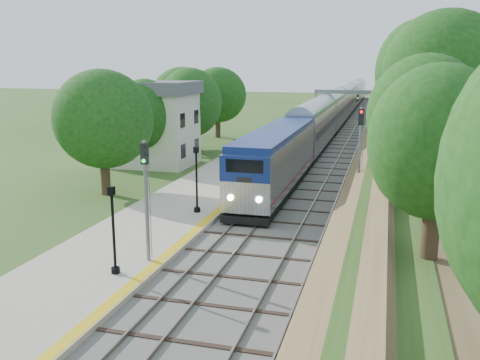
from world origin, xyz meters
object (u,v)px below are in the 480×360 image
(signal_gantry, at_px, (346,101))
(lamppost_far, at_px, (197,183))
(lamppost_mid, at_px, (114,235))
(signal_farside, at_px, (360,146))
(signal_platform, at_px, (146,188))
(station_building, at_px, (150,123))
(train, at_px, (339,108))

(signal_gantry, xyz_separation_m, lamppost_far, (-6.02, -40.91, -2.56))
(lamppost_mid, height_order, signal_farside, signal_farside)
(lamppost_mid, distance_m, signal_platform, 2.72)
(lamppost_far, bearing_deg, lamppost_mid, -90.52)
(signal_gantry, distance_m, signal_platform, 49.88)
(station_building, bearing_deg, lamppost_far, -56.72)
(station_building, bearing_deg, train, 72.28)
(lamppost_mid, bearing_deg, lamppost_far, 89.48)
(station_building, relative_size, lamppost_far, 2.04)
(train, distance_m, lamppost_far, 59.82)
(signal_gantry, xyz_separation_m, train, (-2.47, 18.80, -2.48))
(station_building, height_order, signal_farside, station_building)
(signal_farside, bearing_deg, lamppost_far, -152.01)
(signal_gantry, height_order, signal_farside, signal_farside)
(train, distance_m, signal_farside, 54.91)
(lamppost_mid, bearing_deg, signal_gantry, 83.23)
(train, xyz_separation_m, lamppost_mid, (-3.64, -70.30, -0.15))
(station_building, xyz_separation_m, lamppost_mid, (10.35, -26.50, -1.91))
(lamppost_far, xyz_separation_m, signal_farside, (9.75, 5.18, 1.98))
(station_building, xyz_separation_m, train, (14.00, 43.79, -1.75))
(signal_gantry, height_order, lamppost_far, signal_gantry)
(signal_gantry, distance_m, signal_farside, 35.93)
(signal_platform, height_order, signal_farside, signal_farside)
(train, bearing_deg, signal_platform, -92.43)
(lamppost_far, bearing_deg, signal_farside, 27.99)
(lamppost_mid, bearing_deg, station_building, 111.34)
(train, relative_size, lamppost_far, 29.57)
(lamppost_mid, distance_m, lamppost_far, 10.59)
(signal_platform, xyz_separation_m, signal_farside, (9.10, 13.86, 0.27))
(train, relative_size, signal_platform, 21.36)
(signal_farside, bearing_deg, signal_gantry, 95.96)
(station_building, xyz_separation_m, signal_platform, (11.10, -24.59, -0.12))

